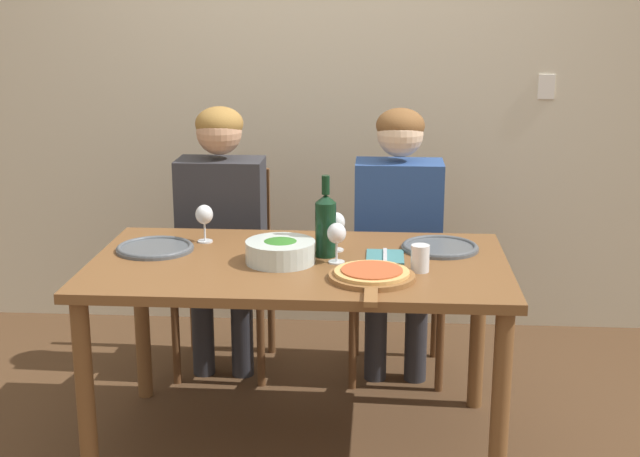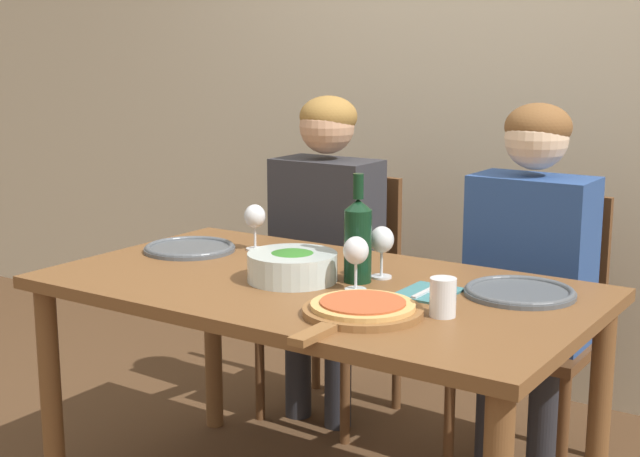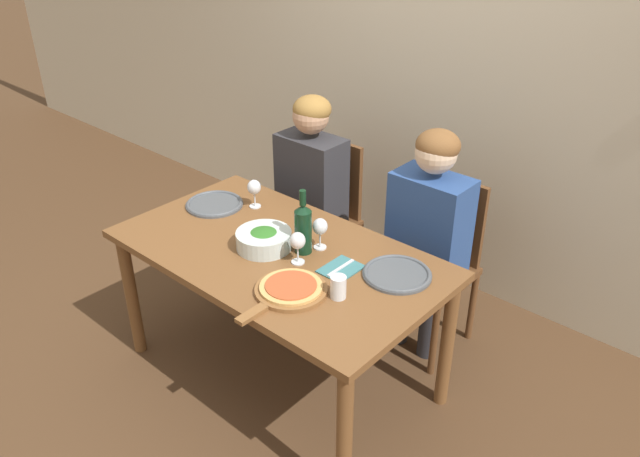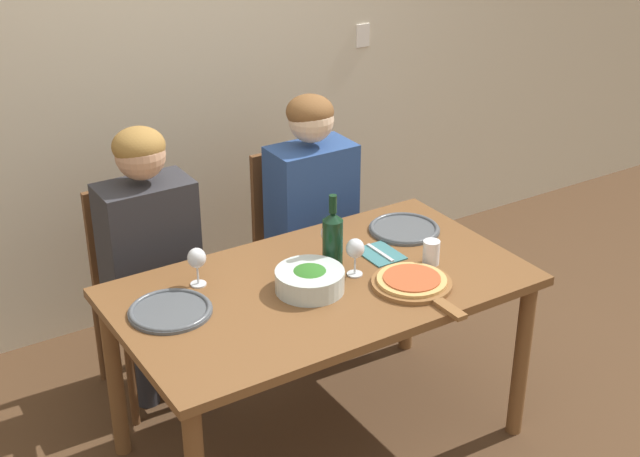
# 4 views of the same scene
# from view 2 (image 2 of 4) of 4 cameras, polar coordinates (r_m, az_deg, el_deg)

# --- Properties ---
(back_wall) EXTENTS (10.00, 0.06, 2.70)m
(back_wall) POSITION_cam_2_polar(r_m,az_deg,el_deg) (3.64, 12.03, 10.62)
(back_wall) COLOR beige
(back_wall) RESTS_ON ground
(dining_table) EXTENTS (1.54, 0.86, 0.74)m
(dining_table) POSITION_cam_2_polar(r_m,az_deg,el_deg) (2.54, -0.25, -5.41)
(dining_table) COLOR brown
(dining_table) RESTS_ON ground
(chair_left) EXTENTS (0.42, 0.42, 0.91)m
(chair_left) POSITION_cam_2_polar(r_m,az_deg,el_deg) (3.42, 1.29, -3.73)
(chair_left) COLOR brown
(chair_left) RESTS_ON ground
(chair_right) EXTENTS (0.42, 0.42, 0.91)m
(chair_right) POSITION_cam_2_polar(r_m,az_deg,el_deg) (3.09, 13.76, -5.74)
(chair_right) COLOR brown
(chair_right) RESTS_ON ground
(person_woman) EXTENTS (0.47, 0.51, 1.22)m
(person_woman) POSITION_cam_2_polar(r_m,az_deg,el_deg) (3.27, 0.27, -0.03)
(person_woman) COLOR #28282D
(person_woman) RESTS_ON ground
(person_man) EXTENTS (0.47, 0.51, 1.22)m
(person_man) POSITION_cam_2_polar(r_m,az_deg,el_deg) (2.93, 13.24, -1.72)
(person_man) COLOR #28282D
(person_man) RESTS_ON ground
(wine_bottle) EXTENTS (0.08, 0.08, 0.31)m
(wine_bottle) POSITION_cam_2_polar(r_m,az_deg,el_deg) (2.49, 2.44, -0.64)
(wine_bottle) COLOR black
(wine_bottle) RESTS_ON dining_table
(broccoli_bowl) EXTENTS (0.26, 0.26, 0.09)m
(broccoli_bowl) POSITION_cam_2_polar(r_m,az_deg,el_deg) (2.52, -1.78, -2.43)
(broccoli_bowl) COLOR silver
(broccoli_bowl) RESTS_ON dining_table
(dinner_plate_left) EXTENTS (0.30, 0.30, 0.02)m
(dinner_plate_left) POSITION_cam_2_polar(r_m,az_deg,el_deg) (2.93, -8.34, -1.24)
(dinner_plate_left) COLOR #4C5156
(dinner_plate_left) RESTS_ON dining_table
(dinner_plate_right) EXTENTS (0.30, 0.30, 0.02)m
(dinner_plate_right) POSITION_cam_2_polar(r_m,az_deg,el_deg) (2.44, 12.67, -3.97)
(dinner_plate_right) COLOR #4C5156
(dinner_plate_right) RESTS_ON dining_table
(pizza_on_board) EXTENTS (0.30, 0.44, 0.04)m
(pizza_on_board) POSITION_cam_2_polar(r_m,az_deg,el_deg) (2.20, 2.64, -5.21)
(pizza_on_board) COLOR brown
(pizza_on_board) RESTS_ON dining_table
(wine_glass_left) EXTENTS (0.07, 0.07, 0.15)m
(wine_glass_left) POSITION_cam_2_polar(r_m,az_deg,el_deg) (2.90, -4.19, 0.65)
(wine_glass_left) COLOR silver
(wine_glass_left) RESTS_ON dining_table
(wine_glass_right) EXTENTS (0.07, 0.07, 0.15)m
(wine_glass_right) POSITION_cam_2_polar(r_m,az_deg,el_deg) (2.54, 3.98, -0.88)
(wine_glass_right) COLOR silver
(wine_glass_right) RESTS_ON dining_table
(wine_glass_centre) EXTENTS (0.07, 0.07, 0.15)m
(wine_glass_centre) POSITION_cam_2_polar(r_m,az_deg,el_deg) (2.40, 2.31, -1.59)
(wine_glass_centre) COLOR silver
(wine_glass_centre) RESTS_ON dining_table
(water_tumbler) EXTENTS (0.07, 0.07, 0.10)m
(water_tumbler) POSITION_cam_2_polar(r_m,az_deg,el_deg) (2.21, 7.87, -4.38)
(water_tumbler) COLOR silver
(water_tumbler) RESTS_ON dining_table
(fork_on_napkin) EXTENTS (0.14, 0.18, 0.01)m
(fork_on_napkin) POSITION_cam_2_polar(r_m,az_deg,el_deg) (2.42, 6.93, -4.08)
(fork_on_napkin) COLOR #387075
(fork_on_napkin) RESTS_ON dining_table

